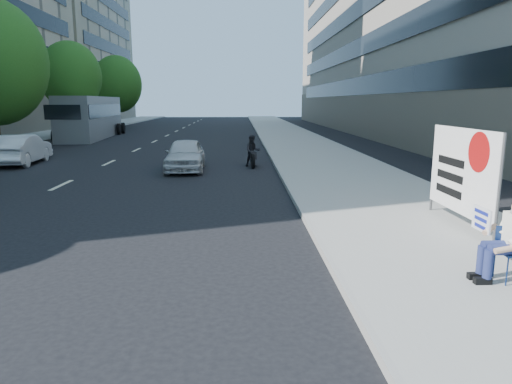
{
  "coord_description": "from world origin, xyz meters",
  "views": [
    {
      "loc": [
        -0.15,
        -8.13,
        2.92
      ],
      "look_at": [
        0.22,
        2.2,
        0.86
      ],
      "focal_mm": 32.0,
      "sensor_mm": 36.0,
      "label": 1
    }
  ],
  "objects_px": {
    "white_sedan_mid": "(21,149)",
    "protest_banner": "(462,171)",
    "white_sedan_near": "(185,155)",
    "bus": "(91,118)",
    "seated_protester": "(507,236)",
    "motorcycle": "(253,153)"
  },
  "relations": [
    {
      "from": "white_sedan_near",
      "to": "motorcycle",
      "type": "distance_m",
      "value": 3.11
    },
    {
      "from": "protest_banner",
      "to": "white_sedan_mid",
      "type": "height_order",
      "value": "protest_banner"
    },
    {
      "from": "seated_protester",
      "to": "motorcycle",
      "type": "height_order",
      "value": "seated_protester"
    },
    {
      "from": "protest_banner",
      "to": "white_sedan_near",
      "type": "height_order",
      "value": "protest_banner"
    },
    {
      "from": "white_sedan_near",
      "to": "protest_banner",
      "type": "bearing_deg",
      "value": -55.46
    },
    {
      "from": "bus",
      "to": "protest_banner",
      "type": "bearing_deg",
      "value": -62.83
    },
    {
      "from": "white_sedan_mid",
      "to": "bus",
      "type": "xyz_separation_m",
      "value": [
        -1.73,
        16.03,
        0.93
      ]
    },
    {
      "from": "seated_protester",
      "to": "protest_banner",
      "type": "height_order",
      "value": "protest_banner"
    },
    {
      "from": "bus",
      "to": "white_sedan_mid",
      "type": "bearing_deg",
      "value": -87.89
    },
    {
      "from": "seated_protester",
      "to": "white_sedan_near",
      "type": "height_order",
      "value": "seated_protester"
    },
    {
      "from": "white_sedan_mid",
      "to": "protest_banner",
      "type": "bearing_deg",
      "value": 137.32
    },
    {
      "from": "bus",
      "to": "seated_protester",
      "type": "bearing_deg",
      "value": -66.67
    },
    {
      "from": "motorcycle",
      "to": "bus",
      "type": "distance_m",
      "value": 21.34
    },
    {
      "from": "seated_protester",
      "to": "white_sedan_near",
      "type": "bearing_deg",
      "value": 116.55
    },
    {
      "from": "protest_banner",
      "to": "motorcycle",
      "type": "distance_m",
      "value": 11.69
    },
    {
      "from": "white_sedan_near",
      "to": "bus",
      "type": "xyz_separation_m",
      "value": [
        -9.7,
        18.25,
        0.96
      ]
    },
    {
      "from": "protest_banner",
      "to": "motorcycle",
      "type": "height_order",
      "value": "protest_banner"
    },
    {
      "from": "white_sedan_mid",
      "to": "motorcycle",
      "type": "relative_size",
      "value": 2.08
    },
    {
      "from": "protest_banner",
      "to": "white_sedan_mid",
      "type": "relative_size",
      "value": 0.72
    },
    {
      "from": "white_sedan_near",
      "to": "bus",
      "type": "distance_m",
      "value": 20.69
    },
    {
      "from": "protest_banner",
      "to": "white_sedan_near",
      "type": "relative_size",
      "value": 0.77
    },
    {
      "from": "seated_protester",
      "to": "bus",
      "type": "xyz_separation_m",
      "value": [
        -16.18,
        31.22,
        0.76
      ]
    }
  ]
}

